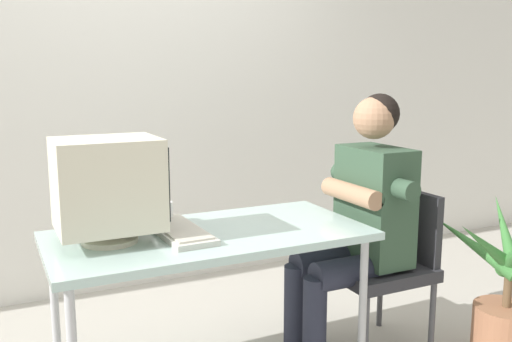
% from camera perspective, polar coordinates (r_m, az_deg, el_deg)
% --- Properties ---
extents(wall_back, '(8.00, 0.10, 3.00)m').
position_cam_1_polar(wall_back, '(3.76, -8.49, 11.49)').
color(wall_back, silver).
rests_on(wall_back, ground_plane).
extents(desk, '(1.36, 0.67, 0.72)m').
position_cam_1_polar(desk, '(2.45, -4.76, -7.40)').
color(desk, '#B7B7BC').
rests_on(desk, ground_plane).
extents(crt_monitor, '(0.42, 0.33, 0.42)m').
position_cam_1_polar(crt_monitor, '(2.31, -14.77, -1.37)').
color(crt_monitor, beige).
rests_on(crt_monitor, desk).
extents(keyboard, '(0.19, 0.48, 0.03)m').
position_cam_1_polar(keyboard, '(2.42, -7.84, -6.02)').
color(keyboard, silver).
rests_on(keyboard, desk).
extents(office_chair, '(0.46, 0.46, 0.81)m').
position_cam_1_polar(office_chair, '(2.92, 13.02, -8.67)').
color(office_chair, '#4C4C51').
rests_on(office_chair, ground_plane).
extents(person_seated, '(0.68, 0.58, 1.30)m').
position_cam_1_polar(person_seated, '(2.75, 10.36, -4.65)').
color(person_seated, '#334C38').
rests_on(person_seated, ground_plane).
extents(potted_plant, '(0.73, 0.70, 0.82)m').
position_cam_1_polar(potted_plant, '(3.02, 24.12, -11.52)').
color(potted_plant, '#9E6647').
rests_on(potted_plant, ground_plane).
extents(desk_mug, '(0.08, 0.09, 0.10)m').
position_cam_1_polar(desk_mug, '(2.59, -9.38, -4.22)').
color(desk_mug, white).
rests_on(desk_mug, desk).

